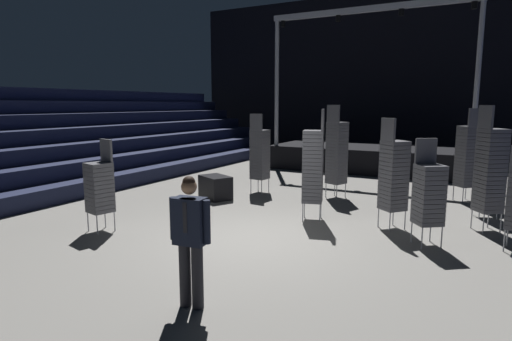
# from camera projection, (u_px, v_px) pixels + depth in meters

# --- Properties ---
(ground_plane) EXTENTS (22.00, 30.00, 0.10)m
(ground_plane) POSITION_uv_depth(u_px,v_px,m) (251.00, 241.00, 8.21)
(ground_plane) COLOR slate
(arena_end_wall) EXTENTS (22.00, 0.30, 8.00)m
(arena_end_wall) POSITION_uv_depth(u_px,v_px,m) (400.00, 75.00, 20.62)
(arena_end_wall) COLOR black
(arena_end_wall) RESTS_ON ground_plane
(bleacher_bank_left) EXTENTS (5.25, 24.00, 3.15)m
(bleacher_bank_left) POSITION_uv_depth(u_px,v_px,m) (25.00, 138.00, 12.76)
(bleacher_bank_left) COLOR #191E38
(bleacher_bank_left) RESTS_ON ground_plane
(stage_riser) EXTENTS (7.56, 3.39, 5.95)m
(stage_riser) POSITION_uv_depth(u_px,v_px,m) (372.00, 156.00, 16.70)
(stage_riser) COLOR black
(stage_riser) RESTS_ON ground_plane
(man_with_tie) EXTENTS (0.57, 0.28, 1.71)m
(man_with_tie) POSITION_uv_depth(u_px,v_px,m) (190.00, 234.00, 5.28)
(man_with_tie) COLOR black
(man_with_tie) RESTS_ON ground_plane
(chair_stack_front_left) EXTENTS (0.61, 0.61, 2.56)m
(chair_stack_front_left) POSITION_uv_depth(u_px,v_px,m) (490.00, 169.00, 8.51)
(chair_stack_front_left) COLOR #B2B5BA
(chair_stack_front_left) RESTS_ON ground_plane
(chair_stack_front_right) EXTENTS (0.53, 0.53, 1.88)m
(chair_stack_front_right) POSITION_uv_depth(u_px,v_px,m) (100.00, 186.00, 8.54)
(chair_stack_front_right) COLOR #B2B5BA
(chair_stack_front_right) RESTS_ON ground_plane
(chair_stack_mid_left) EXTENTS (0.55, 0.55, 2.48)m
(chair_stack_mid_left) POSITION_uv_depth(u_px,v_px,m) (313.00, 165.00, 9.37)
(chair_stack_mid_left) COLOR #B2B5BA
(chair_stack_mid_left) RESTS_ON ground_plane
(chair_stack_mid_right) EXTENTS (0.61, 0.61, 1.96)m
(chair_stack_mid_right) POSITION_uv_depth(u_px,v_px,m) (429.00, 193.00, 7.67)
(chair_stack_mid_right) COLOR #B2B5BA
(chair_stack_mid_right) RESTS_ON ground_plane
(chair_stack_rear_left) EXTENTS (0.62, 0.62, 2.48)m
(chair_stack_rear_left) POSITION_uv_depth(u_px,v_px,m) (467.00, 155.00, 11.15)
(chair_stack_rear_left) COLOR #B2B5BA
(chair_stack_rear_left) RESTS_ON ground_plane
(chair_stack_rear_right) EXTENTS (0.48, 0.48, 2.31)m
(chair_stack_rear_right) POSITION_uv_depth(u_px,v_px,m) (260.00, 154.00, 12.32)
(chair_stack_rear_right) COLOR #B2B5BA
(chair_stack_rear_right) RESTS_ON ground_plane
(chair_stack_rear_centre) EXTENTS (0.57, 0.57, 2.56)m
(chair_stack_rear_centre) POSITION_uv_depth(u_px,v_px,m) (337.00, 152.00, 11.59)
(chair_stack_rear_centre) COLOR #B2B5BA
(chair_stack_rear_centre) RESTS_ON ground_plane
(chair_stack_aisle_left) EXTENTS (0.62, 0.62, 2.31)m
(chair_stack_aisle_left) POSITION_uv_depth(u_px,v_px,m) (394.00, 174.00, 8.69)
(chair_stack_aisle_left) COLOR #B2B5BA
(chair_stack_aisle_left) RESTS_ON ground_plane
(chair_stack_aisle_right) EXTENTS (0.58, 0.58, 1.71)m
(chair_stack_aisle_right) POSITION_uv_depth(u_px,v_px,m) (487.00, 181.00, 9.61)
(chair_stack_aisle_right) COLOR #B2B5BA
(chair_stack_aisle_right) RESTS_ON ground_plane
(equipment_road_case) EXTENTS (1.07, 0.94, 0.63)m
(equipment_road_case) POSITION_uv_depth(u_px,v_px,m) (215.00, 187.00, 11.61)
(equipment_road_case) COLOR black
(equipment_road_case) RESTS_ON ground_plane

